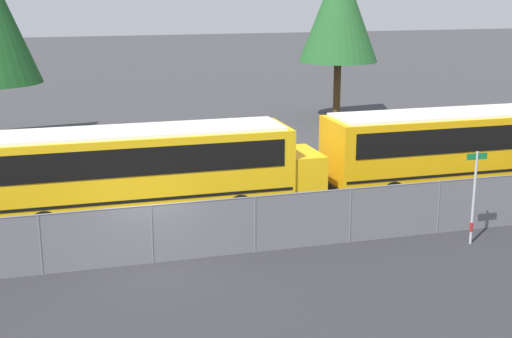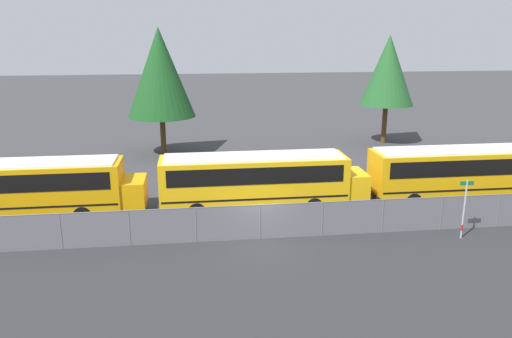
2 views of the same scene
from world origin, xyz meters
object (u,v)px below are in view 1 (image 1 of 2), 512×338
at_px(tree_1, 339,10).
at_px(school_bus_2, 147,166).
at_px(street_sign, 474,196).
at_px(school_bus_3, 461,144).

bearing_deg(tree_1, school_bus_2, -130.37).
xyz_separation_m(school_bus_2, tree_1, (13.65, 16.06, 4.61)).
xyz_separation_m(school_bus_2, street_sign, (9.36, -5.33, -0.31)).
xyz_separation_m(school_bus_3, street_sign, (-2.89, -5.40, -0.31)).
distance_m(school_bus_2, school_bus_3, 12.24).
bearing_deg(tree_1, school_bus_3, -95.04).
relative_size(school_bus_3, street_sign, 3.96).
bearing_deg(school_bus_2, street_sign, -29.67).
height_order(school_bus_2, tree_1, tree_1).
xyz_separation_m(street_sign, tree_1, (4.30, 21.39, 4.93)).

